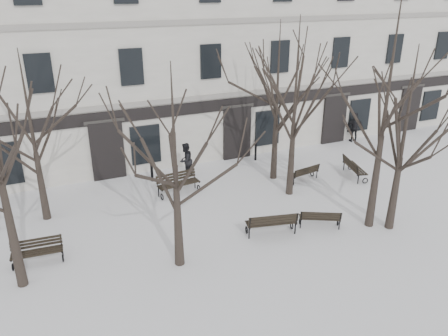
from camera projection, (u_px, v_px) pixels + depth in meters
ground at (243, 241)px, 16.44m from camera, size 100.00×100.00×0.00m
building at (146, 49)px, 25.26m from camera, size 40.40×10.20×11.40m
tree_1 at (174, 146)px, 13.43m from camera, size 4.83×4.83×6.90m
tree_2 at (389, 86)px, 15.37m from camera, size 6.30×6.30×8.99m
tree_3 at (407, 120)px, 15.66m from camera, size 4.96×4.96×7.09m
tree_4 at (30, 118)px, 16.41m from camera, size 4.80×4.80×6.86m
tree_5 at (278, 84)px, 20.06m from camera, size 5.29×5.29×7.56m
tree_6 at (296, 88)px, 18.34m from camera, size 5.49×5.49×7.85m
bench_0 at (37, 251)px, 14.99m from camera, size 1.73×0.74×0.85m
bench_1 at (272, 222)px, 16.65m from camera, size 2.03×1.11×0.97m
bench_2 at (320, 218)px, 17.18m from camera, size 1.65×1.24×0.80m
bench_3 at (178, 183)px, 20.03m from camera, size 2.01×0.92×0.98m
bench_4 at (304, 173)px, 21.35m from camera, size 1.68×0.85×0.81m
bench_5 at (354, 167)px, 21.81m from camera, size 1.13×1.94×0.93m
bollard_a at (152, 169)px, 21.24m from camera, size 0.16×0.16×1.21m
bollard_b at (256, 150)px, 23.88m from camera, size 0.14×0.14×1.12m
pedestrian_b at (186, 176)px, 22.02m from camera, size 1.09×1.05×1.76m
pedestrian_c at (353, 141)px, 27.01m from camera, size 1.14×0.68×1.81m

